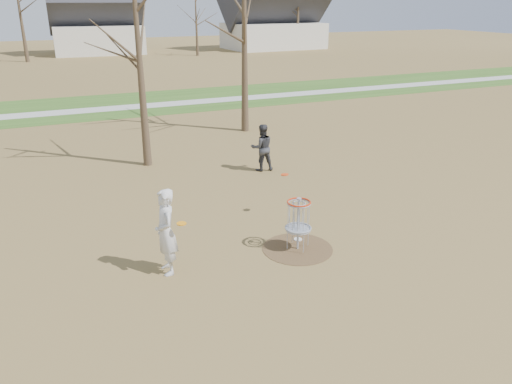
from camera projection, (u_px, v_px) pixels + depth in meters
ground at (297, 249)px, 12.71m from camera, size 160.00×160.00×0.00m
green_band at (137, 103)px, 30.68m from camera, size 160.00×8.00×0.01m
footpath at (140, 106)px, 29.82m from camera, size 160.00×1.50×0.01m
dirt_circle at (297, 249)px, 12.71m from camera, size 1.80×1.80×0.01m
player_standing at (166, 232)px, 11.27m from camera, size 0.49×0.75×2.04m
player_throwing at (262, 148)px, 18.31m from camera, size 0.93×0.77×1.74m
disc_grounded at (298, 239)px, 13.17m from camera, size 0.22×0.22×0.02m
discs_in_play at (242, 195)px, 12.74m from camera, size 3.86×2.36×0.07m
disc_golf_basket at (299, 216)px, 12.38m from camera, size 0.64×0.64×1.35m
bare_trees at (119, 8)px, 42.08m from camera, size 52.62×44.98×9.00m
houses_row at (119, 23)px, 58.03m from camera, size 56.51×10.01×7.26m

